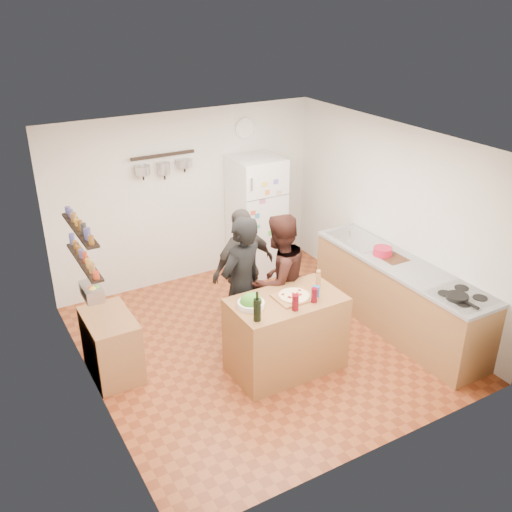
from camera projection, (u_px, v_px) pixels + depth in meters
room_shell at (244, 240)px, 6.83m from camera, size 4.20×4.20×4.20m
prep_island at (286, 334)px, 6.42m from camera, size 1.25×0.72×0.91m
pizza_board at (294, 297)px, 6.24m from camera, size 0.42×0.34×0.02m
pizza at (294, 296)px, 6.23m from camera, size 0.34×0.34×0.02m
salad_bowl at (251, 304)px, 6.06m from camera, size 0.29×0.29×0.06m
wine_bottle at (257, 310)px, 5.77m from camera, size 0.08×0.08×0.24m
wine_glass_near at (295, 303)px, 5.97m from camera, size 0.07×0.07×0.18m
wine_glass_far at (314, 295)px, 6.13m from camera, size 0.07×0.07×0.17m
pepper_mill at (318, 280)px, 6.42m from camera, size 0.06×0.06×0.18m
salt_canister at (316, 292)px, 6.23m from camera, size 0.08×0.08×0.13m
person_left at (242, 287)px, 6.57m from camera, size 0.73×0.60×1.73m
person_center at (279, 280)px, 6.78m from camera, size 0.92×0.79×1.66m
person_back at (244, 268)px, 7.16m from camera, size 0.98×0.54×1.58m
counter_run at (398, 296)px, 7.20m from camera, size 0.63×2.63×0.90m
stove_top at (462, 297)px, 6.26m from camera, size 0.60×0.62×0.02m
skillet at (457, 297)px, 6.19m from camera, size 0.24×0.24×0.05m
sink at (358, 239)px, 7.67m from camera, size 0.50×0.80×0.03m
cutting_board at (391, 258)px, 7.16m from camera, size 0.30×0.40×0.02m
red_bowl at (383, 251)px, 7.20m from camera, size 0.24×0.24×0.10m
fridge at (256, 217)px, 8.48m from camera, size 0.70×0.68×1.80m
wall_clock at (245, 128)px, 8.20m from camera, size 0.30×0.03×0.30m
spice_shelf_lower at (84, 262)px, 5.71m from camera, size 0.12×1.00×0.02m
spice_shelf_upper at (80, 229)px, 5.56m from camera, size 0.12×1.00×0.02m
produce_basket at (92, 292)px, 5.88m from camera, size 0.18×0.35×0.14m
side_table at (112, 345)px, 6.38m from camera, size 0.50×0.80×0.73m
pot_rack at (163, 155)px, 7.64m from camera, size 0.90×0.04×0.04m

